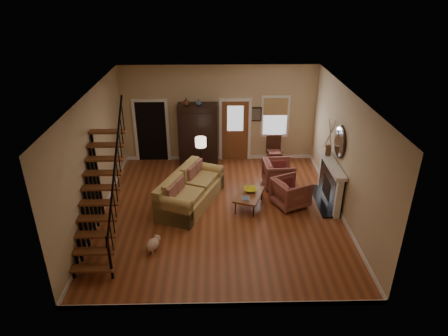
{
  "coord_description": "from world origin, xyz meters",
  "views": [
    {
      "loc": [
        -0.13,
        -9.33,
        5.92
      ],
      "look_at": [
        0.1,
        0.4,
        1.15
      ],
      "focal_mm": 32.0,
      "sensor_mm": 36.0,
      "label": 1
    }
  ],
  "objects_px": {
    "coffee_table": "(249,200)",
    "side_chair": "(274,151)",
    "floor_lamp": "(201,160)",
    "armoire": "(198,135)",
    "armchair_right": "(279,174)",
    "armchair_left": "(291,193)",
    "sofa": "(191,190)"
  },
  "relations": [
    {
      "from": "armchair_left",
      "to": "side_chair",
      "type": "bearing_deg",
      "value": -22.42
    },
    {
      "from": "armoire",
      "to": "coffee_table",
      "type": "distance_m",
      "value": 3.37
    },
    {
      "from": "coffee_table",
      "to": "armchair_left",
      "type": "height_order",
      "value": "armchair_left"
    },
    {
      "from": "sofa",
      "to": "side_chair",
      "type": "height_order",
      "value": "side_chair"
    },
    {
      "from": "armoire",
      "to": "coffee_table",
      "type": "bearing_deg",
      "value": -62.71
    },
    {
      "from": "sofa",
      "to": "floor_lamp",
      "type": "height_order",
      "value": "floor_lamp"
    },
    {
      "from": "sofa",
      "to": "armchair_right",
      "type": "relative_size",
      "value": 2.7
    },
    {
      "from": "armoire",
      "to": "side_chair",
      "type": "bearing_deg",
      "value": -4.48
    },
    {
      "from": "armchair_right",
      "to": "floor_lamp",
      "type": "xyz_separation_m",
      "value": [
        -2.36,
        0.34,
        0.33
      ]
    },
    {
      "from": "coffee_table",
      "to": "armchair_left",
      "type": "distance_m",
      "value": 1.19
    },
    {
      "from": "armoire",
      "to": "armchair_right",
      "type": "bearing_deg",
      "value": -34.01
    },
    {
      "from": "armoire",
      "to": "armchair_left",
      "type": "bearing_deg",
      "value": -46.76
    },
    {
      "from": "coffee_table",
      "to": "armchair_left",
      "type": "relative_size",
      "value": 1.23
    },
    {
      "from": "coffee_table",
      "to": "armchair_right",
      "type": "bearing_deg",
      "value": 50.76
    },
    {
      "from": "armchair_right",
      "to": "floor_lamp",
      "type": "distance_m",
      "value": 2.41
    },
    {
      "from": "armchair_left",
      "to": "floor_lamp",
      "type": "height_order",
      "value": "floor_lamp"
    },
    {
      "from": "armoire",
      "to": "floor_lamp",
      "type": "distance_m",
      "value": 1.38
    },
    {
      "from": "armchair_left",
      "to": "coffee_table",
      "type": "bearing_deg",
      "value": 68.43
    },
    {
      "from": "coffee_table",
      "to": "side_chair",
      "type": "height_order",
      "value": "side_chair"
    },
    {
      "from": "sofa",
      "to": "coffee_table",
      "type": "distance_m",
      "value": 1.65
    },
    {
      "from": "side_chair",
      "to": "floor_lamp",
      "type": "bearing_deg",
      "value": -154.85
    },
    {
      "from": "armchair_right",
      "to": "side_chair",
      "type": "relative_size",
      "value": 0.89
    },
    {
      "from": "coffee_table",
      "to": "side_chair",
      "type": "relative_size",
      "value": 1.07
    },
    {
      "from": "armoire",
      "to": "armchair_left",
      "type": "height_order",
      "value": "armoire"
    },
    {
      "from": "floor_lamp",
      "to": "armoire",
      "type": "bearing_deg",
      "value": 95.53
    },
    {
      "from": "armchair_left",
      "to": "side_chair",
      "type": "xyz_separation_m",
      "value": [
        -0.11,
        2.63,
        0.1
      ]
    },
    {
      "from": "armchair_right",
      "to": "armoire",
      "type": "bearing_deg",
      "value": 53.43
    },
    {
      "from": "coffee_table",
      "to": "side_chair",
      "type": "distance_m",
      "value": 2.91
    },
    {
      "from": "armchair_left",
      "to": "floor_lamp",
      "type": "relative_size",
      "value": 0.6
    },
    {
      "from": "sofa",
      "to": "floor_lamp",
      "type": "bearing_deg",
      "value": 101.79
    },
    {
      "from": "coffee_table",
      "to": "floor_lamp",
      "type": "xyz_separation_m",
      "value": [
        -1.37,
        1.56,
        0.53
      ]
    },
    {
      "from": "coffee_table",
      "to": "armchair_right",
      "type": "distance_m",
      "value": 1.59
    }
  ]
}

